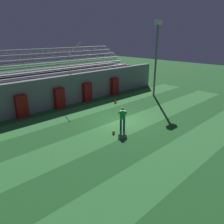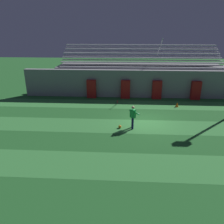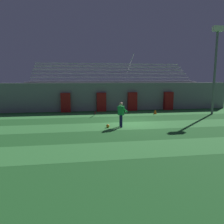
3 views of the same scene
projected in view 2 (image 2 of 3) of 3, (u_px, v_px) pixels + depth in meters
ground_plane at (146, 121)px, 16.77m from camera, size 80.00×80.00×0.00m
turf_stripe_near at (156, 167)px, 11.17m from camera, size 28.00×2.48×0.01m
turf_stripe_mid at (147, 127)px, 15.80m from camera, size 28.00×2.48×0.01m
turf_stripe_far at (142, 105)px, 20.44m from camera, size 28.00×2.48×0.01m
back_wall at (141, 84)px, 22.35m from camera, size 24.00×0.60×2.80m
padding_pillar_gate_left at (125, 89)px, 22.09m from camera, size 0.92×0.44×1.84m
padding_pillar_gate_right at (157, 90)px, 21.92m from camera, size 0.92×0.44×1.84m
padding_pillar_far_left at (92, 89)px, 22.28m from camera, size 0.92×0.44×1.84m
padding_pillar_far_right at (196, 90)px, 21.72m from camera, size 0.92×0.44×1.84m
bleacher_stand at (139, 77)px, 24.83m from camera, size 18.00×4.75×5.83m
goalkeeper at (133, 116)px, 15.23m from camera, size 0.74×0.74×1.67m
soccer_ball at (120, 127)px, 15.54m from camera, size 0.22×0.22×0.22m
traffic_cone at (177, 105)px, 19.82m from camera, size 0.30×0.30×0.42m
water_bottle at (117, 102)px, 20.88m from camera, size 0.07×0.07×0.24m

